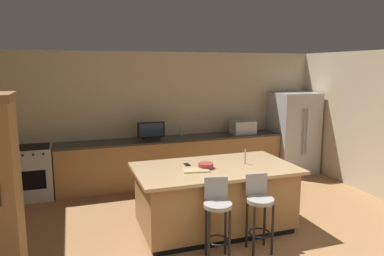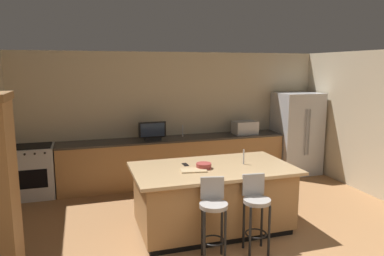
{
  "view_description": "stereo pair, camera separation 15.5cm",
  "coord_description": "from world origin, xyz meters",
  "px_view_note": "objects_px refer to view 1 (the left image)",
  "views": [
    {
      "loc": [
        -2.01,
        -2.21,
        2.33
      ],
      "look_at": [
        -0.08,
        3.44,
        1.3
      ],
      "focal_mm": 33.54,
      "sensor_mm": 36.0,
      "label": 1
    },
    {
      "loc": [
        -1.86,
        -2.26,
        2.33
      ],
      "look_at": [
        -0.08,
        3.44,
        1.3
      ],
      "focal_mm": 33.54,
      "sensor_mm": 36.0,
      "label": 2
    }
  ],
  "objects_px": {
    "tv_monitor": "(151,132)",
    "cell_phone": "(187,165)",
    "kitchen_island": "(215,197)",
    "cutting_board": "(196,170)",
    "bar_stool_left": "(217,211)",
    "fruit_bowl": "(206,166)",
    "refrigerator": "(294,133)",
    "range_oven": "(32,173)",
    "bar_stool_right": "(259,206)",
    "microwave": "(243,127)"
  },
  "relations": [
    {
      "from": "tv_monitor",
      "to": "cell_phone",
      "type": "height_order",
      "value": "tv_monitor"
    },
    {
      "from": "kitchen_island",
      "to": "cutting_board",
      "type": "xyz_separation_m",
      "value": [
        -0.32,
        -0.11,
        0.46
      ]
    },
    {
      "from": "bar_stool_left",
      "to": "fruit_bowl",
      "type": "bearing_deg",
      "value": 92.57
    },
    {
      "from": "bar_stool_left",
      "to": "kitchen_island",
      "type": "bearing_deg",
      "value": 82.77
    },
    {
      "from": "cutting_board",
      "to": "cell_phone",
      "type": "bearing_deg",
      "value": 93.97
    },
    {
      "from": "refrigerator",
      "to": "cutting_board",
      "type": "distance_m",
      "value": 3.78
    },
    {
      "from": "kitchen_island",
      "to": "tv_monitor",
      "type": "relative_size",
      "value": 4.28
    },
    {
      "from": "range_oven",
      "to": "bar_stool_left",
      "type": "relative_size",
      "value": 0.94
    },
    {
      "from": "bar_stool_left",
      "to": "range_oven",
      "type": "bearing_deg",
      "value": 141.16
    },
    {
      "from": "tv_monitor",
      "to": "cutting_board",
      "type": "distance_m",
      "value": 2.25
    },
    {
      "from": "tv_monitor",
      "to": "bar_stool_right",
      "type": "height_order",
      "value": "tv_monitor"
    },
    {
      "from": "refrigerator",
      "to": "tv_monitor",
      "type": "relative_size",
      "value": 3.34
    },
    {
      "from": "bar_stool_left",
      "to": "cell_phone",
      "type": "distance_m",
      "value": 1.05
    },
    {
      "from": "kitchen_island",
      "to": "range_oven",
      "type": "bearing_deg",
      "value": 140.12
    },
    {
      "from": "microwave",
      "to": "cutting_board",
      "type": "xyz_separation_m",
      "value": [
        -1.86,
        -2.29,
        -0.12
      ]
    },
    {
      "from": "fruit_bowl",
      "to": "cutting_board",
      "type": "height_order",
      "value": "fruit_bowl"
    },
    {
      "from": "microwave",
      "to": "cell_phone",
      "type": "distance_m",
      "value": 2.72
    },
    {
      "from": "tv_monitor",
      "to": "bar_stool_right",
      "type": "relative_size",
      "value": 0.54
    },
    {
      "from": "tv_monitor",
      "to": "fruit_bowl",
      "type": "relative_size",
      "value": 2.49
    },
    {
      "from": "tv_monitor",
      "to": "cutting_board",
      "type": "height_order",
      "value": "tv_monitor"
    },
    {
      "from": "range_oven",
      "to": "microwave",
      "type": "bearing_deg",
      "value": 0.02
    },
    {
      "from": "microwave",
      "to": "kitchen_island",
      "type": "bearing_deg",
      "value": -125.1
    },
    {
      "from": "tv_monitor",
      "to": "bar_stool_left",
      "type": "distance_m",
      "value": 2.95
    },
    {
      "from": "kitchen_island",
      "to": "cell_phone",
      "type": "bearing_deg",
      "value": 147.68
    },
    {
      "from": "kitchen_island",
      "to": "microwave",
      "type": "xyz_separation_m",
      "value": [
        1.53,
        2.18,
        0.59
      ]
    },
    {
      "from": "range_oven",
      "to": "bar_stool_left",
      "type": "height_order",
      "value": "bar_stool_left"
    },
    {
      "from": "microwave",
      "to": "tv_monitor",
      "type": "height_order",
      "value": "tv_monitor"
    },
    {
      "from": "kitchen_island",
      "to": "tv_monitor",
      "type": "distance_m",
      "value": 2.26
    },
    {
      "from": "refrigerator",
      "to": "cutting_board",
      "type": "xyz_separation_m",
      "value": [
        -3.07,
        -2.21,
        0.05
      ]
    },
    {
      "from": "fruit_bowl",
      "to": "cell_phone",
      "type": "xyz_separation_m",
      "value": [
        -0.2,
        0.24,
        -0.03
      ]
    },
    {
      "from": "bar_stool_right",
      "to": "cell_phone",
      "type": "bearing_deg",
      "value": 130.0
    },
    {
      "from": "range_oven",
      "to": "microwave",
      "type": "distance_m",
      "value": 4.19
    },
    {
      "from": "range_oven",
      "to": "microwave",
      "type": "height_order",
      "value": "microwave"
    },
    {
      "from": "range_oven",
      "to": "cell_phone",
      "type": "distance_m",
      "value": 3.03
    },
    {
      "from": "range_oven",
      "to": "bar_stool_left",
      "type": "distance_m",
      "value": 3.77
    },
    {
      "from": "tv_monitor",
      "to": "cell_phone",
      "type": "relative_size",
      "value": 3.52
    },
    {
      "from": "fruit_bowl",
      "to": "cell_phone",
      "type": "bearing_deg",
      "value": 128.86
    },
    {
      "from": "kitchen_island",
      "to": "range_oven",
      "type": "distance_m",
      "value": 3.4
    },
    {
      "from": "cutting_board",
      "to": "kitchen_island",
      "type": "bearing_deg",
      "value": 18.29
    },
    {
      "from": "refrigerator",
      "to": "range_oven",
      "type": "relative_size",
      "value": 1.87
    },
    {
      "from": "range_oven",
      "to": "cutting_board",
      "type": "xyz_separation_m",
      "value": [
        2.29,
        -2.29,
        0.47
      ]
    },
    {
      "from": "kitchen_island",
      "to": "cell_phone",
      "type": "xyz_separation_m",
      "value": [
        -0.34,
        0.22,
        0.46
      ]
    },
    {
      "from": "range_oven",
      "to": "cutting_board",
      "type": "distance_m",
      "value": 3.27
    },
    {
      "from": "tv_monitor",
      "to": "cutting_board",
      "type": "relative_size",
      "value": 1.5
    },
    {
      "from": "fruit_bowl",
      "to": "tv_monitor",
      "type": "bearing_deg",
      "value": 97.89
    },
    {
      "from": "tv_monitor",
      "to": "cutting_board",
      "type": "xyz_separation_m",
      "value": [
        0.13,
        -2.24,
        -0.15
      ]
    },
    {
      "from": "refrigerator",
      "to": "cell_phone",
      "type": "xyz_separation_m",
      "value": [
        -3.09,
        -1.89,
        0.05
      ]
    },
    {
      "from": "refrigerator",
      "to": "cell_phone",
      "type": "height_order",
      "value": "refrigerator"
    },
    {
      "from": "bar_stool_left",
      "to": "cutting_board",
      "type": "height_order",
      "value": "bar_stool_left"
    },
    {
      "from": "bar_stool_left",
      "to": "cutting_board",
      "type": "relative_size",
      "value": 2.86
    }
  ]
}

